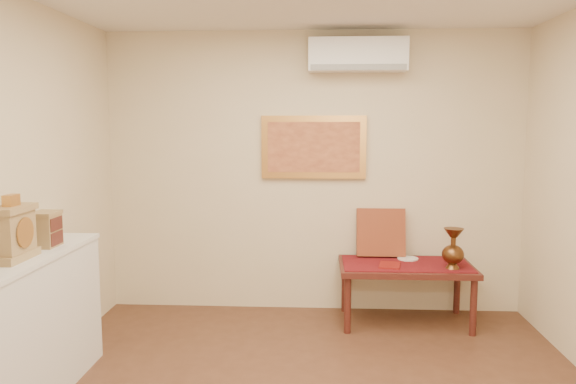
# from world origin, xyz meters

# --- Properties ---
(wall_back) EXTENTS (4.00, 0.02, 2.70)m
(wall_back) POSITION_xyz_m (0.00, 2.25, 1.35)
(wall_back) COLOR beige
(wall_back) RESTS_ON ground
(table_cloth) EXTENTS (1.14, 0.59, 0.01)m
(table_cloth) POSITION_xyz_m (0.85, 1.88, 0.55)
(table_cloth) COLOR maroon
(table_cloth) RESTS_ON low_table
(brass_urn_tall) EXTENTS (0.19, 0.19, 0.44)m
(brass_urn_tall) POSITION_xyz_m (1.23, 1.73, 0.78)
(brass_urn_tall) COLOR brown
(brass_urn_tall) RESTS_ON table_cloth
(plate) EXTENTS (0.20, 0.20, 0.01)m
(plate) POSITION_xyz_m (0.89, 2.04, 0.56)
(plate) COLOR white
(plate) RESTS_ON table_cloth
(menu) EXTENTS (0.22, 0.28, 0.01)m
(menu) POSITION_xyz_m (0.69, 1.78, 0.56)
(menu) COLOR maroon
(menu) RESTS_ON table_cloth
(cushion) EXTENTS (0.46, 0.19, 0.47)m
(cushion) POSITION_xyz_m (0.65, 2.16, 0.79)
(cushion) COLOR maroon
(cushion) RESTS_ON table_cloth
(display_ledge) EXTENTS (0.37, 2.02, 0.98)m
(display_ledge) POSITION_xyz_m (-1.82, 0.00, 0.49)
(display_ledge) COLOR silver
(display_ledge) RESTS_ON floor
(mantel_clock) EXTENTS (0.17, 0.36, 0.41)m
(mantel_clock) POSITION_xyz_m (-1.83, 0.14, 1.15)
(mantel_clock) COLOR #A38454
(mantel_clock) RESTS_ON display_ledge
(wooden_chest) EXTENTS (0.16, 0.21, 0.24)m
(wooden_chest) POSITION_xyz_m (-1.82, 0.52, 1.10)
(wooden_chest) COLOR #A38454
(wooden_chest) RESTS_ON display_ledge
(low_table) EXTENTS (1.20, 0.70, 0.55)m
(low_table) POSITION_xyz_m (0.85, 1.88, 0.48)
(low_table) COLOR #4D1D17
(low_table) RESTS_ON floor
(painting) EXTENTS (1.00, 0.06, 0.60)m
(painting) POSITION_xyz_m (0.00, 2.22, 1.60)
(painting) COLOR #BE823D
(painting) RESTS_ON wall_back
(ac_unit) EXTENTS (0.90, 0.25, 0.30)m
(ac_unit) POSITION_xyz_m (0.40, 2.12, 2.45)
(ac_unit) COLOR white
(ac_unit) RESTS_ON wall_back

